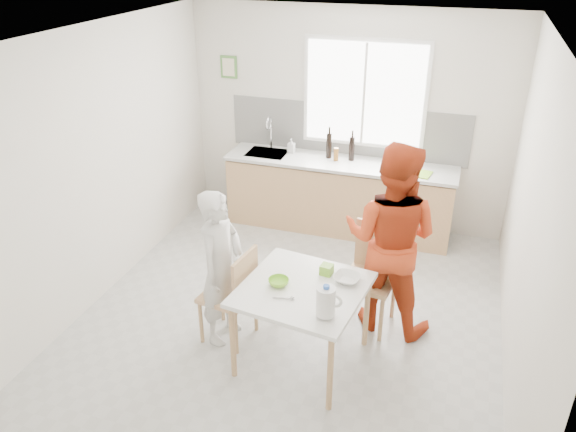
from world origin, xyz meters
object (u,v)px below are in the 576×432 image
milk_jug (326,301)px  wine_bottle_a (329,145)px  chair_far (372,271)px  bowl_white (347,278)px  person_red (391,239)px  wine_bottle_b (352,149)px  person_white (221,268)px  dining_table (303,295)px  bowl_green (279,282)px  chair_left (234,292)px

milk_jug → wine_bottle_a: size_ratio=0.82×
chair_far → wine_bottle_a: size_ratio=3.15×
milk_jug → bowl_white: bearing=92.6°
person_red → wine_bottle_b: (-0.77, 1.85, 0.14)m
milk_jug → wine_bottle_b: size_ratio=0.88×
person_white → wine_bottle_b: person_white is taller
dining_table → person_white: (-0.79, 0.11, 0.06)m
milk_jug → bowl_green: bearing=156.4°
dining_table → person_red: (0.60, 0.77, 0.24)m
chair_far → wine_bottle_a: wine_bottle_a is taller
chair_left → bowl_white: bearing=104.3°
bowl_white → milk_jug: (-0.05, -0.53, 0.11)m
milk_jug → wine_bottle_a: bearing=111.8°
chair_left → bowl_white: (1.00, 0.11, 0.28)m
dining_table → person_white: 0.80m
wine_bottle_a → bowl_white: bearing=-72.1°
wine_bottle_a → wine_bottle_b: size_ratio=1.07×
bowl_white → person_white: bearing=-175.0°
chair_left → bowl_green: (0.47, -0.11, 0.28)m
chair_left → dining_table: bearing=90.0°
wine_bottle_b → chair_left: bearing=-101.4°
person_red → bowl_white: person_red is taller
wine_bottle_b → milk_jug: bearing=-81.4°
milk_jug → person_red: bearing=81.4°
chair_left → wine_bottle_b: wine_bottle_b is taller
chair_left → milk_jug: size_ratio=3.56×
bowl_green → wine_bottle_b: 2.66m
bowl_white → wine_bottle_b: 2.48m
person_white → bowl_green: bearing=-94.8°
chair_far → wine_bottle_b: (-0.62, 1.85, 0.51)m
milk_jug → chair_left: bearing=164.4°
chair_left → wine_bottle_a: (0.22, 2.53, 0.56)m
bowl_white → wine_bottle_a: 2.55m
dining_table → milk_jug: 0.48m
dining_table → person_red: bearing=51.9°
bowl_white → chair_left: bearing=-173.5°
bowl_white → wine_bottle_b: (-0.49, 2.42, 0.27)m
dining_table → bowl_green: bowl_green is taller
person_white → bowl_white: size_ratio=6.57×
bowl_green → milk_jug: (0.49, -0.30, 0.11)m
chair_far → person_white: 1.43m
chair_left → wine_bottle_a: wine_bottle_a is taller
person_white → bowl_green: size_ratio=8.49×
chair_far → chair_left: bearing=-141.2°
person_white → wine_bottle_b: 2.61m
person_white → milk_jug: size_ratio=5.64×
dining_table → wine_bottle_a: wine_bottle_a is taller
person_red → wine_bottle_a: (-1.05, 1.85, 0.15)m
chair_far → person_red: bearing=7.8°
dining_table → wine_bottle_a: size_ratio=3.51×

